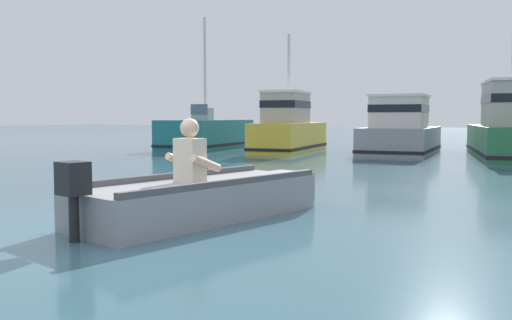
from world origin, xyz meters
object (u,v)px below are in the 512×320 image
(moored_boat_grey, at_px, (400,132))
(mooring_buoy, at_px, (200,158))
(moored_boat_teal, at_px, (207,135))
(moored_boat_yellow, at_px, (288,129))
(rowboat_with_person, at_px, (204,197))
(moored_boat_green, at_px, (511,129))

(moored_boat_grey, relative_size, mooring_buoy, 11.68)
(moored_boat_teal, distance_m, moored_boat_yellow, 3.39)
(mooring_buoy, bearing_deg, moored_boat_teal, 121.39)
(rowboat_with_person, relative_size, moored_boat_yellow, 0.78)
(rowboat_with_person, bearing_deg, moored_boat_teal, 122.64)
(rowboat_with_person, xyz_separation_m, moored_boat_green, (2.61, 12.81, 0.59))
(moored_boat_green, distance_m, mooring_buoy, 9.58)
(moored_boat_yellow, height_order, moored_boat_grey, moored_boat_yellow)
(moored_boat_grey, relative_size, moored_boat_green, 0.70)
(moored_boat_grey, xyz_separation_m, mooring_buoy, (-3.22, -7.08, -0.51))
(moored_boat_grey, height_order, mooring_buoy, moored_boat_grey)
(moored_boat_grey, bearing_deg, moored_boat_green, -1.67)
(moored_boat_teal, xyz_separation_m, moored_boat_grey, (7.02, 0.86, 0.18))
(rowboat_with_person, distance_m, moored_boat_green, 13.08)
(rowboat_with_person, bearing_deg, moored_boat_green, 78.47)
(moored_boat_teal, height_order, moored_boat_yellow, moored_boat_teal)
(moored_boat_grey, xyz_separation_m, moored_boat_green, (3.31, -0.10, 0.13))
(moored_boat_grey, bearing_deg, rowboat_with_person, -86.90)
(rowboat_with_person, height_order, moored_boat_yellow, moored_boat_yellow)
(moored_boat_teal, height_order, moored_boat_grey, moored_boat_teal)
(moored_boat_yellow, relative_size, mooring_buoy, 11.75)
(moored_boat_yellow, xyz_separation_m, moored_boat_grey, (3.63, 0.91, -0.07))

